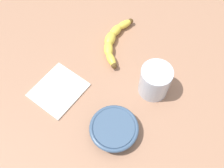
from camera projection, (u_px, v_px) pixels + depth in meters
wooden_tabletop at (125, 73)px, 85.92cm from camera, size 120.00×120.00×3.00cm
banana at (114, 40)px, 88.76cm from camera, size 17.02×16.23×3.56cm
smoothie_glass at (155, 81)px, 76.88cm from camera, size 9.25×9.25×10.27cm
ceramic_bowl at (114, 129)px, 72.20cm from camera, size 13.82×13.82×3.90cm
folded_napkin at (59, 90)px, 80.73cm from camera, size 19.39×18.63×0.60cm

